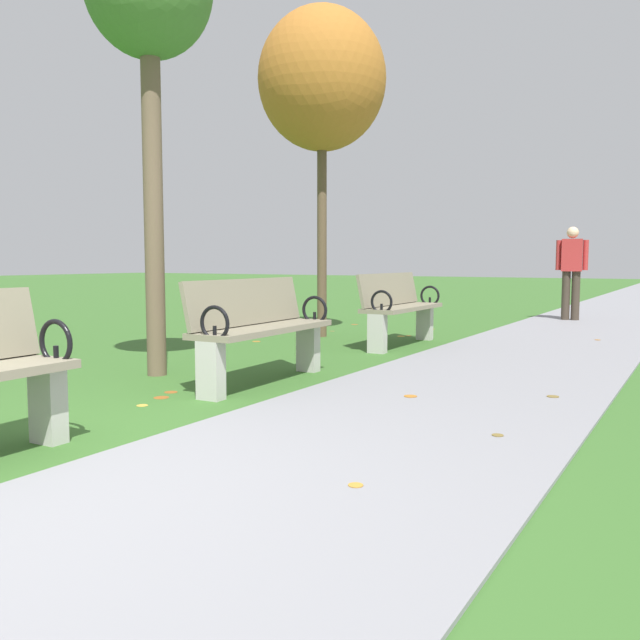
# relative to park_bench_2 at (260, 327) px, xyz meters

# --- Properties ---
(paved_walkway) EXTENTS (2.22, 44.00, 0.02)m
(paved_walkway) POSITION_rel_park_bench_2_xyz_m (1.61, 15.14, -0.48)
(paved_walkway) COLOR gray
(paved_walkway) RESTS_ON ground
(park_bench_2) EXTENTS (0.51, 1.61, 0.90)m
(park_bench_2) POSITION_rel_park_bench_2_xyz_m (0.00, 0.00, 0.00)
(park_bench_2) COLOR gray
(park_bench_2) RESTS_ON ground
(park_bench_3) EXTENTS (0.48, 1.60, 0.90)m
(park_bench_3) POSITION_rel_park_bench_2_xyz_m (-0.00, 2.95, 0.00)
(park_bench_3) COLOR gray
(park_bench_3) RESTS_ON ground
(tree_2) EXTENTS (1.73, 1.73, 4.44)m
(tree_2) POSITION_rel_park_bench_2_xyz_m (-1.32, 3.31, 2.99)
(tree_2) COLOR brown
(tree_2) RESTS_ON ground
(pedestrian_walking) EXTENTS (0.53, 0.27, 1.62)m
(pedestrian_walking) POSITION_rel_park_bench_2_xyz_m (1.21, 7.58, 0.44)
(pedestrian_walking) COLOR #3D3328
(pedestrian_walking) RESTS_ON paved_walkway
(scattered_leaves) EXTENTS (4.20, 10.04, 0.02)m
(scattered_leaves) POSITION_rel_park_bench_2_xyz_m (-0.34, 0.75, -0.48)
(scattered_leaves) COLOR #BC842D
(scattered_leaves) RESTS_ON ground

